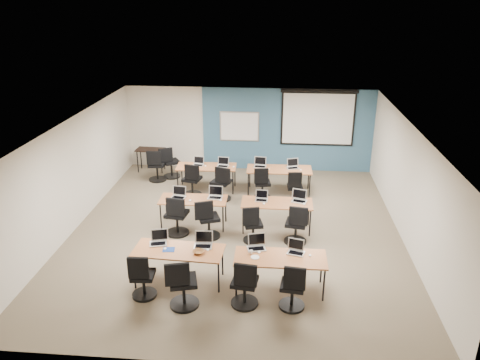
# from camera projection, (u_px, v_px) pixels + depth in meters

# --- Properties ---
(floor) EXTENTS (8.00, 9.00, 0.02)m
(floor) POSITION_uv_depth(u_px,v_px,m) (236.00, 231.00, 11.58)
(floor) COLOR #6B6354
(floor) RESTS_ON ground
(ceiling) EXTENTS (8.00, 9.00, 0.02)m
(ceiling) POSITION_uv_depth(u_px,v_px,m) (236.00, 125.00, 10.57)
(ceiling) COLOR white
(ceiling) RESTS_ON ground
(wall_back) EXTENTS (8.00, 0.04, 2.70)m
(wall_back) POSITION_uv_depth(u_px,v_px,m) (249.00, 129.00, 15.24)
(wall_back) COLOR beige
(wall_back) RESTS_ON ground
(wall_front) EXTENTS (8.00, 0.04, 2.70)m
(wall_front) POSITION_uv_depth(u_px,v_px,m) (207.00, 293.00, 6.91)
(wall_front) COLOR beige
(wall_front) RESTS_ON ground
(wall_left) EXTENTS (0.04, 9.00, 2.70)m
(wall_left) POSITION_uv_depth(u_px,v_px,m) (73.00, 175.00, 11.40)
(wall_left) COLOR beige
(wall_left) RESTS_ON ground
(wall_right) EXTENTS (0.04, 9.00, 2.70)m
(wall_right) POSITION_uv_depth(u_px,v_px,m) (409.00, 186.00, 10.76)
(wall_right) COLOR beige
(wall_right) RESTS_ON ground
(blue_accent_panel) EXTENTS (5.50, 0.04, 2.70)m
(blue_accent_panel) POSITION_uv_depth(u_px,v_px,m) (287.00, 130.00, 15.11)
(blue_accent_panel) COLOR #3D5977
(blue_accent_panel) RESTS_ON wall_back
(whiteboard) EXTENTS (1.28, 0.03, 0.98)m
(whiteboard) POSITION_uv_depth(u_px,v_px,m) (239.00, 126.00, 15.16)
(whiteboard) COLOR #B3B3B4
(whiteboard) RESTS_ON wall_back
(projector_screen) EXTENTS (2.40, 0.10, 1.82)m
(projector_screen) POSITION_uv_depth(u_px,v_px,m) (318.00, 115.00, 14.78)
(projector_screen) COLOR black
(projector_screen) RESTS_ON wall_back
(training_table_front_left) EXTENTS (1.79, 0.75, 0.73)m
(training_table_front_left) POSITION_uv_depth(u_px,v_px,m) (179.00, 252.00, 9.30)
(training_table_front_left) COLOR brown
(training_table_front_left) RESTS_ON floor
(training_table_front_right) EXTENTS (1.78, 0.74, 0.73)m
(training_table_front_right) POSITION_uv_depth(u_px,v_px,m) (280.00, 259.00, 9.04)
(training_table_front_right) COLOR #9B5C2A
(training_table_front_right) RESTS_ON floor
(training_table_mid_left) EXTENTS (1.67, 0.69, 0.73)m
(training_table_mid_left) POSITION_uv_depth(u_px,v_px,m) (193.00, 201.00, 11.59)
(training_table_mid_left) COLOR #9D5C33
(training_table_mid_left) RESTS_ON floor
(training_table_mid_right) EXTENTS (1.73, 0.72, 0.73)m
(training_table_mid_right) POSITION_uv_depth(u_px,v_px,m) (277.00, 204.00, 11.40)
(training_table_mid_right) COLOR olive
(training_table_mid_right) RESTS_ON floor
(training_table_back_left) EXTENTS (1.75, 0.73, 0.73)m
(training_table_back_left) POSITION_uv_depth(u_px,v_px,m) (206.00, 168.00, 13.78)
(training_table_back_left) COLOR #9C6440
(training_table_back_left) RESTS_ON floor
(training_table_back_right) EXTENTS (1.88, 0.78, 0.73)m
(training_table_back_right) POSITION_uv_depth(u_px,v_px,m) (279.00, 170.00, 13.57)
(training_table_back_right) COLOR olive
(training_table_back_right) RESTS_ON floor
(laptop_0) EXTENTS (0.35, 0.29, 0.26)m
(laptop_0) POSITION_uv_depth(u_px,v_px,m) (159.00, 240.00, 9.52)
(laptop_0) COLOR silver
(laptop_0) RESTS_ON training_table_front_left
(mouse_0) EXTENTS (0.07, 0.10, 0.03)m
(mouse_0) POSITION_uv_depth(u_px,v_px,m) (165.00, 249.00, 9.30)
(mouse_0) COLOR white
(mouse_0) RESTS_ON training_table_front_left
(task_chair_0) EXTENTS (0.48, 0.48, 0.97)m
(task_chair_0) POSITION_uv_depth(u_px,v_px,m) (142.00, 280.00, 8.90)
(task_chair_0) COLOR black
(task_chair_0) RESTS_ON floor
(laptop_1) EXTENTS (0.36, 0.31, 0.27)m
(laptop_1) POSITION_uv_depth(u_px,v_px,m) (203.00, 242.00, 9.42)
(laptop_1) COLOR silver
(laptop_1) RESTS_ON training_table_front_left
(mouse_1) EXTENTS (0.07, 0.10, 0.03)m
(mouse_1) POSITION_uv_depth(u_px,v_px,m) (208.00, 250.00, 9.26)
(mouse_1) COLOR white
(mouse_1) RESTS_ON training_table_front_left
(task_chair_1) EXTENTS (0.56, 0.56, 1.03)m
(task_chair_1) POSITION_uv_depth(u_px,v_px,m) (182.00, 287.00, 8.61)
(task_chair_1) COLOR black
(task_chair_1) RESTS_ON floor
(laptop_2) EXTENTS (0.36, 0.31, 0.27)m
(laptop_2) POSITION_uv_depth(u_px,v_px,m) (257.00, 245.00, 9.33)
(laptop_2) COLOR #9F9EA8
(laptop_2) RESTS_ON training_table_front_right
(mouse_2) EXTENTS (0.07, 0.10, 0.03)m
(mouse_2) POSITION_uv_depth(u_px,v_px,m) (259.00, 252.00, 9.18)
(mouse_2) COLOR white
(mouse_2) RESTS_ON training_table_front_right
(task_chair_2) EXTENTS (0.52, 0.52, 1.00)m
(task_chair_2) POSITION_uv_depth(u_px,v_px,m) (245.00, 287.00, 8.64)
(task_chair_2) COLOR black
(task_chair_2) RESTS_ON floor
(laptop_3) EXTENTS (0.32, 0.28, 0.25)m
(laptop_3) POSITION_uv_depth(u_px,v_px,m) (296.00, 249.00, 9.18)
(laptop_3) COLOR #B3B4BE
(laptop_3) RESTS_ON training_table_front_right
(mouse_3) EXTENTS (0.07, 0.10, 0.03)m
(mouse_3) POSITION_uv_depth(u_px,v_px,m) (310.00, 255.00, 9.06)
(mouse_3) COLOR white
(mouse_3) RESTS_ON training_table_front_right
(task_chair_3) EXTENTS (0.49, 0.49, 0.97)m
(task_chair_3) POSITION_uv_depth(u_px,v_px,m) (293.00, 290.00, 8.58)
(task_chair_3) COLOR black
(task_chair_3) RESTS_ON floor
(laptop_4) EXTENTS (0.34, 0.29, 0.26)m
(laptop_4) POSITION_uv_depth(u_px,v_px,m) (179.00, 195.00, 11.66)
(laptop_4) COLOR #AEAEAE
(laptop_4) RESTS_ON training_table_mid_left
(mouse_4) EXTENTS (0.09, 0.12, 0.04)m
(mouse_4) POSITION_uv_depth(u_px,v_px,m) (190.00, 200.00, 11.46)
(mouse_4) COLOR white
(mouse_4) RESTS_ON training_table_mid_left
(task_chair_4) EXTENTS (0.56, 0.56, 1.03)m
(task_chair_4) POSITION_uv_depth(u_px,v_px,m) (177.00, 219.00, 11.23)
(task_chair_4) COLOR black
(task_chair_4) RESTS_ON floor
(laptop_5) EXTENTS (0.35, 0.30, 0.27)m
(laptop_5) POSITION_uv_depth(u_px,v_px,m) (215.00, 195.00, 11.65)
(laptop_5) COLOR #A9A9AF
(laptop_5) RESTS_ON training_table_mid_left
(mouse_5) EXTENTS (0.07, 0.10, 0.04)m
(mouse_5) POSITION_uv_depth(u_px,v_px,m) (221.00, 200.00, 11.48)
(mouse_5) COLOR white
(mouse_5) RESTS_ON training_table_mid_left
(task_chair_5) EXTENTS (0.56, 0.54, 1.01)m
(task_chair_5) POSITION_uv_depth(u_px,v_px,m) (208.00, 222.00, 11.09)
(task_chair_5) COLOR black
(task_chair_5) RESTS_ON floor
(laptop_6) EXTENTS (0.30, 0.26, 0.23)m
(laptop_6) POSITION_uv_depth(u_px,v_px,m) (262.00, 198.00, 11.50)
(laptop_6) COLOR #B1B1B1
(laptop_6) RESTS_ON training_table_mid_right
(mouse_6) EXTENTS (0.07, 0.10, 0.03)m
(mouse_6) POSITION_uv_depth(u_px,v_px,m) (264.00, 204.00, 11.29)
(mouse_6) COLOR white
(mouse_6) RESTS_ON training_table_mid_right
(task_chair_6) EXTENTS (0.47, 0.47, 0.96)m
(task_chair_6) POSITION_uv_depth(u_px,v_px,m) (253.00, 227.00, 10.91)
(task_chair_6) COLOR black
(task_chair_6) RESTS_ON floor
(laptop_7) EXTENTS (0.35, 0.30, 0.27)m
(laptop_7) POSITION_uv_depth(u_px,v_px,m) (299.00, 198.00, 11.45)
(laptop_7) COLOR #B1B1BD
(laptop_7) RESTS_ON training_table_mid_right
(mouse_7) EXTENTS (0.09, 0.12, 0.04)m
(mouse_7) POSITION_uv_depth(u_px,v_px,m) (304.00, 204.00, 11.28)
(mouse_7) COLOR white
(mouse_7) RESTS_ON training_table_mid_right
(task_chair_7) EXTENTS (0.53, 0.53, 1.00)m
(task_chair_7) POSITION_uv_depth(u_px,v_px,m) (296.00, 227.00, 10.84)
(task_chair_7) COLOR black
(task_chair_7) RESTS_ON floor
(laptop_8) EXTENTS (0.32, 0.27, 0.24)m
(laptop_8) POSITION_uv_depth(u_px,v_px,m) (198.00, 163.00, 13.85)
(laptop_8) COLOR silver
(laptop_8) RESTS_ON training_table_back_left
(mouse_8) EXTENTS (0.07, 0.10, 0.03)m
(mouse_8) POSITION_uv_depth(u_px,v_px,m) (205.00, 166.00, 13.76)
(mouse_8) COLOR white
(mouse_8) RESTS_ON training_table_back_left
(task_chair_8) EXTENTS (0.53, 0.53, 1.01)m
(task_chair_8) POSITION_uv_depth(u_px,v_px,m) (192.00, 182.00, 13.41)
(task_chair_8) COLOR black
(task_chair_8) RESTS_ON floor
(laptop_9) EXTENTS (0.33, 0.28, 0.25)m
(laptop_9) POSITION_uv_depth(u_px,v_px,m) (223.00, 164.00, 13.76)
(laptop_9) COLOR #B7B7C2
(laptop_9) RESTS_ON training_table_back_left
(mouse_9) EXTENTS (0.07, 0.11, 0.04)m
(mouse_9) POSITION_uv_depth(u_px,v_px,m) (234.00, 167.00, 13.69)
(mouse_9) COLOR white
(mouse_9) RESTS_ON training_table_back_left
(task_chair_9) EXTENTS (0.58, 0.56, 1.03)m
(task_chair_9) POSITION_uv_depth(u_px,v_px,m) (222.00, 186.00, 13.14)
(task_chair_9) COLOR black
(task_chair_9) RESTS_ON floor
(laptop_10) EXTENTS (0.36, 0.30, 0.27)m
(laptop_10) POSITION_uv_depth(u_px,v_px,m) (260.00, 164.00, 13.74)
(laptop_10) COLOR #B1B1B6
(laptop_10) RESTS_ON training_table_back_right
(mouse_10) EXTENTS (0.08, 0.10, 0.03)m
(mouse_10) POSITION_uv_depth(u_px,v_px,m) (269.00, 169.00, 13.52)
(mouse_10) COLOR white
(mouse_10) RESTS_ON training_table_back_right
(task_chair_10) EXTENTS (0.49, 0.49, 0.97)m
(task_chair_10) POSITION_uv_depth(u_px,v_px,m) (262.00, 186.00, 13.23)
(task_chair_10) COLOR black
(task_chair_10) RESTS_ON floor
(laptop_11) EXTENTS (0.34, 0.29, 0.26)m
(laptop_11) POSITION_uv_depth(u_px,v_px,m) (293.00, 166.00, 13.62)
(laptop_11) COLOR silver
(laptop_11) RESTS_ON training_table_back_right
(mouse_11) EXTENTS (0.07, 0.10, 0.03)m
(mouse_11) POSITION_uv_depth(u_px,v_px,m) (301.00, 170.00, 13.45)
(mouse_11) COLOR white
(mouse_11) RESTS_ON training_table_back_right
(task_chair_11) EXTENTS (0.47, 0.47, 0.95)m
(task_chair_11) POSITION_uv_depth(u_px,v_px,m) (295.00, 190.00, 13.00)
(task_chair_11) COLOR black
(task_chair_11) RESTS_ON floor
(blue_mousepad) EXTENTS (0.26, 0.22, 0.01)m
(blue_mousepad) POSITION_uv_depth(u_px,v_px,m) (169.00, 250.00, 9.28)
(blue_mousepad) COLOR navy
(blue_mousepad) RESTS_ON training_table_front_left
(snack_bowl) EXTENTS (0.26, 0.26, 0.05)m
(snack_bowl) POSITION_uv_depth(u_px,v_px,m) (198.00, 252.00, 9.15)
(snack_bowl) COLOR brown
(snack_bowl) RESTS_ON training_table_front_left
(snack_plate) EXTENTS (0.18, 0.18, 0.01)m
(snack_plate) POSITION_uv_depth(u_px,v_px,m) (255.00, 257.00, 9.01)
(snack_plate) COLOR white
(snack_plate) RESTS_ON training_table_front_right
(coffee_cup) EXTENTS (0.08, 0.08, 0.05)m
(coffee_cup) POSITION_uv_depth(u_px,v_px,m) (251.00, 252.00, 9.11)
(coffee_cup) COLOR white
(coffee_cup) RESTS_ON snack_plate
(utility_table) EXTENTS (0.91, 0.50, 0.75)m
(utility_table) POSITION_uv_depth(u_px,v_px,m) (150.00, 152.00, 15.25)
(utility_table) COLOR black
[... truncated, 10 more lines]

